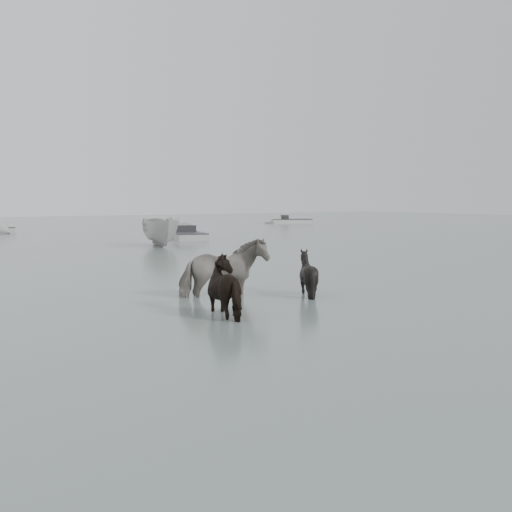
{
  "coord_description": "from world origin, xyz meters",
  "views": [
    {
      "loc": [
        -6.89,
        -11.01,
        2.27
      ],
      "look_at": [
        0.83,
        0.68,
        1.0
      ],
      "focal_mm": 45.0,
      "sensor_mm": 36.0,
      "label": 1
    }
  ],
  "objects": [
    {
      "name": "skiff_port",
      "position": [
        9.47,
        20.61,
        0.38
      ],
      "size": [
        2.81,
        4.95,
        0.75
      ],
      "primitive_type": null,
      "rotation": [
        0.0,
        0.0,
        1.3
      ],
      "color": "#A0A3A1",
      "rests_on": "ground"
    },
    {
      "name": "skiff_star",
      "position": [
        27.82,
        35.76,
        0.38
      ],
      "size": [
        5.25,
        3.35,
        0.75
      ],
      "primitive_type": null,
      "rotation": [
        0.0,
        0.0,
        2.76
      ],
      "color": "#B5B4AF",
      "rests_on": "ground"
    },
    {
      "name": "ground",
      "position": [
        0.0,
        0.0,
        0.0
      ],
      "size": [
        140.0,
        140.0,
        0.0
      ],
      "primitive_type": "plane",
      "color": "#56665F",
      "rests_on": "ground"
    },
    {
      "name": "pony_dark",
      "position": [
        -0.41,
        -0.4,
        0.71
      ],
      "size": [
        1.54,
        1.68,
        1.42
      ],
      "primitive_type": "imported",
      "rotation": [
        0.0,
        0.0,
        1.83
      ],
      "color": "black",
      "rests_on": "ground"
    },
    {
      "name": "boat_small",
      "position": [
        6.08,
        16.81,
        0.77
      ],
      "size": [
        2.41,
        4.23,
        1.54
      ],
      "primitive_type": "imported",
      "rotation": [
        0.0,
        0.0,
        -0.24
      ],
      "color": "#B1B1AC",
      "rests_on": "ground"
    },
    {
      "name": "pony_black",
      "position": [
        2.35,
        0.78,
        0.65
      ],
      "size": [
        1.46,
        1.38,
        1.3
      ],
      "primitive_type": "imported",
      "rotation": [
        0.0,
        0.0,
        1.91
      ],
      "color": "black",
      "rests_on": "ground"
    },
    {
      "name": "pony_pinto",
      "position": [
        0.56,
        1.64,
        0.85
      ],
      "size": [
        2.16,
        1.33,
        1.69
      ],
      "primitive_type": "imported",
      "rotation": [
        0.0,
        0.0,
        1.35
      ],
      "color": "black",
      "rests_on": "ground"
    }
  ]
}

